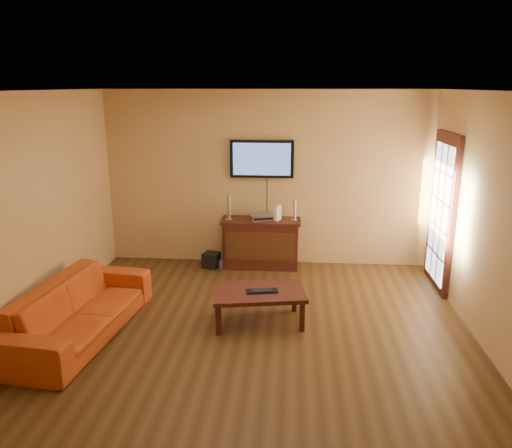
# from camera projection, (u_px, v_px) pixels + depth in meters

# --- Properties ---
(ground_plane) EXTENTS (5.00, 5.00, 0.00)m
(ground_plane) POSITION_uv_depth(u_px,v_px,m) (254.00, 336.00, 5.68)
(ground_plane) COLOR #3C2610
(ground_plane) RESTS_ON ground
(room_walls) EXTENTS (5.00, 5.00, 5.00)m
(room_walls) POSITION_uv_depth(u_px,v_px,m) (258.00, 180.00, 5.83)
(room_walls) COLOR tan
(room_walls) RESTS_ON ground
(french_door) EXTENTS (0.07, 1.02, 2.22)m
(french_door) POSITION_uv_depth(u_px,v_px,m) (442.00, 214.00, 6.85)
(french_door) COLOR #34120B
(french_door) RESTS_ON ground
(media_console) EXTENTS (1.22, 0.46, 0.76)m
(media_console) POSITION_uv_depth(u_px,v_px,m) (261.00, 243.00, 7.75)
(media_console) COLOR #34120B
(media_console) RESTS_ON ground
(television) EXTENTS (0.97, 0.08, 0.58)m
(television) POSITION_uv_depth(u_px,v_px,m) (262.00, 159.00, 7.59)
(television) COLOR black
(television) RESTS_ON ground
(coffee_table) EXTENTS (1.18, 0.82, 0.41)m
(coffee_table) POSITION_uv_depth(u_px,v_px,m) (258.00, 295.00, 5.91)
(coffee_table) COLOR #34120B
(coffee_table) RESTS_ON ground
(sofa) EXTENTS (0.86, 2.19, 0.84)m
(sofa) POSITION_uv_depth(u_px,v_px,m) (79.00, 301.00, 5.60)
(sofa) COLOR #BB4514
(sofa) RESTS_ON ground
(speaker_left) EXTENTS (0.10, 0.10, 0.38)m
(speaker_left) POSITION_uv_depth(u_px,v_px,m) (229.00, 208.00, 7.61)
(speaker_left) COLOR silver
(speaker_left) RESTS_ON media_console
(speaker_right) EXTENTS (0.09, 0.09, 0.32)m
(speaker_right) POSITION_uv_depth(u_px,v_px,m) (295.00, 211.00, 7.59)
(speaker_right) COLOR silver
(speaker_right) RESTS_ON media_console
(av_receiver) EXTENTS (0.40, 0.34, 0.08)m
(av_receiver) POSITION_uv_depth(u_px,v_px,m) (261.00, 217.00, 7.65)
(av_receiver) COLOR silver
(av_receiver) RESTS_ON media_console
(game_console) EXTENTS (0.11, 0.17, 0.23)m
(game_console) POSITION_uv_depth(u_px,v_px,m) (278.00, 213.00, 7.60)
(game_console) COLOR white
(game_console) RESTS_ON media_console
(subwoofer) EXTENTS (0.29, 0.29, 0.23)m
(subwoofer) POSITION_uv_depth(u_px,v_px,m) (211.00, 260.00, 7.79)
(subwoofer) COLOR black
(subwoofer) RESTS_ON ground
(bottle) EXTENTS (0.06, 0.06, 0.18)m
(bottle) POSITION_uv_depth(u_px,v_px,m) (221.00, 266.00, 7.65)
(bottle) COLOR white
(bottle) RESTS_ON ground
(keyboard) EXTENTS (0.39, 0.20, 0.02)m
(keyboard) POSITION_uv_depth(u_px,v_px,m) (262.00, 291.00, 5.87)
(keyboard) COLOR black
(keyboard) RESTS_ON coffee_table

